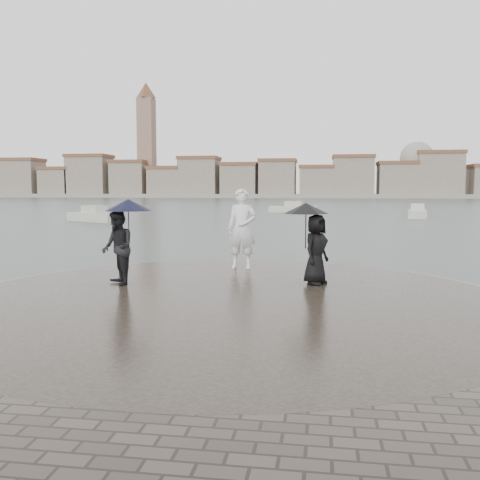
# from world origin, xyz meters

# --- Properties ---
(ground) EXTENTS (400.00, 400.00, 0.00)m
(ground) POSITION_xyz_m (0.00, 0.00, 0.00)
(ground) COLOR #2B3835
(ground) RESTS_ON ground
(kerb_ring) EXTENTS (12.50, 12.50, 0.32)m
(kerb_ring) POSITION_xyz_m (0.00, 3.50, 0.16)
(kerb_ring) COLOR gray
(kerb_ring) RESTS_ON ground
(quay_tip) EXTENTS (11.90, 11.90, 0.36)m
(quay_tip) POSITION_xyz_m (0.00, 3.50, 0.18)
(quay_tip) COLOR #2D261E
(quay_tip) RESTS_ON ground
(statue) EXTENTS (0.84, 0.55, 2.29)m
(statue) POSITION_xyz_m (-0.38, 7.63, 1.51)
(statue) COLOR white
(statue) RESTS_ON quay_tip
(visitor_left) EXTENTS (1.33, 1.20, 2.04)m
(visitor_left) POSITION_xyz_m (-2.85, 4.57, 1.50)
(visitor_left) COLOR black
(visitor_left) RESTS_ON quay_tip
(visitor_right) EXTENTS (1.23, 1.14, 1.95)m
(visitor_right) POSITION_xyz_m (1.68, 5.35, 1.49)
(visitor_right) COLOR black
(visitor_right) RESTS_ON quay_tip
(far_skyline) EXTENTS (260.00, 20.00, 37.00)m
(far_skyline) POSITION_xyz_m (-6.29, 160.71, 5.61)
(far_skyline) COLOR gray
(far_skyline) RESTS_ON ground
(boats) EXTENTS (40.07, 22.94, 1.50)m
(boats) POSITION_xyz_m (2.85, 44.17, 0.38)
(boats) COLOR #BBB7A8
(boats) RESTS_ON ground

